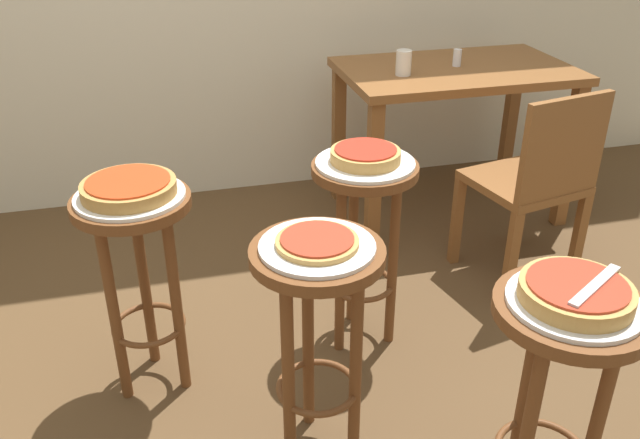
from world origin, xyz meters
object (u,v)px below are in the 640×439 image
(pizza_leftside, at_px, (129,187))
(pizza_server_knife, at_px, (595,285))
(pizza_foreground, at_px, (576,292))
(pizza_rear, at_px, (365,155))
(serving_plate_middle, at_px, (317,247))
(stool_rear, at_px, (363,215))
(serving_plate_rear, at_px, (365,163))
(stool_foreground, at_px, (560,370))
(condiment_shaker, at_px, (457,58))
(pizza_middle, at_px, (317,241))
(dining_table, at_px, (454,91))
(wooden_chair, at_px, (536,181))
(stool_leftside, at_px, (138,252))
(serving_plate_leftside, at_px, (130,196))
(serving_plate_foreground, at_px, (574,302))
(cup_near_edge, at_px, (404,63))
(stool_middle, at_px, (317,309))

(pizza_leftside, distance_m, pizza_server_knife, 1.32)
(pizza_foreground, distance_m, pizza_rear, 0.92)
(pizza_foreground, relative_size, serving_plate_middle, 0.83)
(stool_rear, bearing_deg, serving_plate_rear, 180.00)
(stool_foreground, distance_m, condiment_shaker, 1.91)
(pizza_foreground, xyz_separation_m, serving_plate_middle, (-0.51, 0.39, -0.03))
(serving_plate_middle, height_order, pizza_middle, pizza_middle)
(dining_table, distance_m, wooden_chair, 0.72)
(stool_foreground, distance_m, pizza_middle, 0.68)
(stool_leftside, distance_m, pizza_server_knife, 1.35)
(pizza_foreground, bearing_deg, serving_plate_leftside, 139.64)
(pizza_server_knife, bearing_deg, pizza_middle, 111.13)
(serving_plate_rear, xyz_separation_m, wooden_chair, (0.80, 0.21, -0.25))
(serving_plate_leftside, xyz_separation_m, serving_plate_rear, (0.77, 0.06, 0.00))
(serving_plate_middle, xyz_separation_m, pizza_middle, (0.00, 0.00, 0.02))
(pizza_leftside, relative_size, condiment_shaker, 3.58)
(serving_plate_leftside, bearing_deg, pizza_rear, 4.60)
(dining_table, bearing_deg, pizza_foreground, -106.60)
(condiment_shaker, height_order, pizza_server_knife, condiment_shaker)
(stool_rear, xyz_separation_m, condiment_shaker, (0.75, 0.92, 0.28))
(stool_leftside, distance_m, wooden_chair, 1.59)
(serving_plate_foreground, distance_m, wooden_chair, 1.27)
(stool_leftside, relative_size, wooden_chair, 0.84)
(pizza_middle, distance_m, pizza_leftside, 0.64)
(pizza_foreground, distance_m, wooden_chair, 1.28)
(stool_rear, bearing_deg, stool_foreground, -76.67)
(pizza_leftside, relative_size, stool_rear, 0.40)
(serving_plate_middle, bearing_deg, serving_plate_rear, 59.48)
(serving_plate_middle, xyz_separation_m, wooden_chair, (1.10, 0.71, -0.25))
(condiment_shaker, bearing_deg, wooden_chair, -86.02)
(serving_plate_foreground, bearing_deg, pizza_rear, 103.33)
(pizza_leftside, bearing_deg, serving_plate_middle, -42.91)
(stool_leftside, relative_size, serving_plate_leftside, 2.13)
(dining_table, relative_size, cup_near_edge, 9.70)
(pizza_foreground, bearing_deg, pizza_rear, 103.33)
(serving_plate_rear, height_order, wooden_chair, wooden_chair)
(stool_leftside, bearing_deg, pizza_foreground, -40.36)
(pizza_middle, xyz_separation_m, condiment_shaker, (1.05, 1.42, 0.06))
(pizza_leftside, xyz_separation_m, serving_plate_rear, (0.77, 0.06, -0.03))
(serving_plate_middle, distance_m, pizza_server_knife, 0.68)
(stool_foreground, xyz_separation_m, serving_plate_leftside, (-0.98, 0.83, 0.20))
(cup_near_edge, xyz_separation_m, pizza_server_knife, (-0.21, -1.75, -0.04))
(serving_plate_foreground, distance_m, serving_plate_rear, 0.92)
(dining_table, bearing_deg, serving_plate_foreground, -106.60)
(condiment_shaker, bearing_deg, serving_plate_middle, -126.41)
(pizza_leftside, bearing_deg, serving_plate_leftside, 0.00)
(stool_foreground, height_order, wooden_chair, wooden_chair)
(condiment_shaker, distance_m, pizza_server_knife, 1.90)
(stool_middle, relative_size, serving_plate_middle, 2.29)
(pizza_rear, xyz_separation_m, dining_table, (0.75, 0.91, -0.11))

